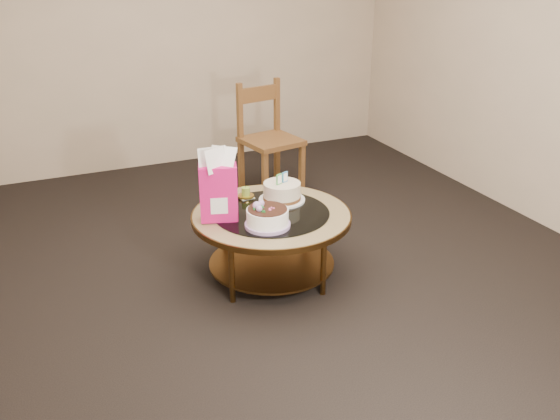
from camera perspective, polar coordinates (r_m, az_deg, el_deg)
name	(u,v)px	position (r m, az deg, el deg)	size (l,w,h in m)	color
ground	(272,275)	(4.16, -0.76, -5.98)	(5.00, 5.00, 0.00)	black
room_walls	(270,37)	(3.65, -0.90, 15.53)	(4.52, 5.02, 2.61)	tan
coffee_table	(271,224)	(3.99, -0.79, -1.26)	(1.02, 1.02, 0.46)	brown
decorated_cake	(267,218)	(3.74, -1.18, -0.77)	(0.28, 0.28, 0.16)	#AD89C3
cream_cake	(282,192)	(4.11, 0.18, 1.65)	(0.31, 0.31, 0.19)	white
gift_bag	(218,185)	(3.79, -5.68, 2.28)	(0.25, 0.21, 0.45)	#DC1479
pillar_candle	(246,194)	(4.17, -3.15, 1.46)	(0.11, 0.11, 0.08)	#CFB655
dining_chair	(268,139)	(5.35, -1.07, 6.55)	(0.52, 0.52, 0.96)	brown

